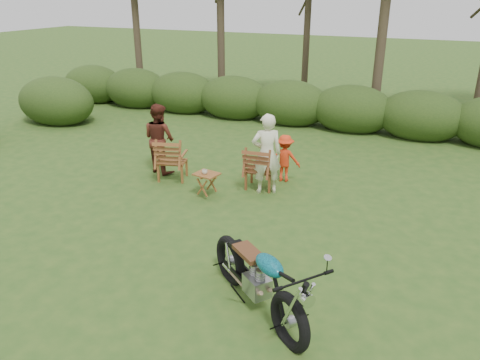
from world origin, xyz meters
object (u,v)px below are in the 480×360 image
at_px(adult_a, 266,192).
at_px(motorcycle, 257,307).
at_px(adult_b, 162,171).
at_px(child, 284,180).
at_px(cup, 205,172).
at_px(lawn_chair_left, 173,179).
at_px(side_table, 207,185).
at_px(lawn_chair_right, 260,188).

bearing_deg(adult_a, motorcycle, 79.42).
height_order(adult_b, child, adult_b).
distance_m(adult_a, child, 0.78).
bearing_deg(cup, child, 51.29).
bearing_deg(motorcycle, lawn_chair_left, 172.29).
bearing_deg(motorcycle, adult_a, 146.92).
xyz_separation_m(cup, adult_b, (-1.67, 0.90, -0.56)).
distance_m(motorcycle, adult_b, 5.62).
xyz_separation_m(lawn_chair_left, side_table, (1.17, -0.55, 0.26)).
xyz_separation_m(side_table, cup, (-0.02, -0.04, 0.30)).
relative_size(side_table, cup, 4.50).
height_order(lawn_chair_right, adult_a, adult_a).
distance_m(motorcycle, lawn_chair_left, 5.03).
height_order(side_table, adult_a, adult_a).
height_order(lawn_chair_left, side_table, side_table).
height_order(motorcycle, adult_a, adult_a).
relative_size(lawn_chair_right, adult_b, 0.59).
relative_size(motorcycle, lawn_chair_left, 2.20).
height_order(lawn_chair_left, cup, cup).
bearing_deg(side_table, child, 51.11).
bearing_deg(adult_a, lawn_chair_right, -69.57).
height_order(lawn_chair_left, child, child).
bearing_deg(lawn_chair_right, lawn_chair_left, 3.35).
distance_m(side_table, cup, 0.31).
bearing_deg(child, adult_a, 70.66).
bearing_deg(motorcycle, side_table, 165.54).
height_order(lawn_chair_right, cup, cup).
height_order(side_table, adult_b, adult_b).
relative_size(motorcycle, side_table, 4.27).
relative_size(side_table, child, 0.48).
height_order(side_table, child, child).
xyz_separation_m(lawn_chair_right, side_table, (-0.86, -0.88, 0.26)).
bearing_deg(motorcycle, child, 142.07).
relative_size(adult_b, child, 1.52).
bearing_deg(lawn_chair_left, adult_a, 167.30).
distance_m(lawn_chair_right, adult_a, 0.25).
bearing_deg(lawn_chair_right, side_table, 39.74).
bearing_deg(adult_b, child, -151.64).
relative_size(lawn_chair_right, side_table, 1.87).
distance_m(lawn_chair_right, side_table, 1.25).
height_order(lawn_chair_right, adult_b, adult_b).
xyz_separation_m(motorcycle, lawn_chair_right, (-1.50, 3.91, 0.00)).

